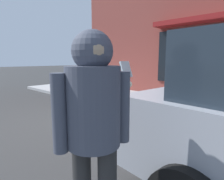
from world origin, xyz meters
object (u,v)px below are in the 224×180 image
object	(u,v)px
touring_motorcycle	(96,93)
sandwich_board_sign	(112,85)
parked_bicycle	(72,92)
pedestrian_walking	(93,118)

from	to	relation	value
touring_motorcycle	sandwich_board_sign	distance (m)	1.94
touring_motorcycle	sandwich_board_sign	world-z (taller)	touring_motorcycle
parked_bicycle	pedestrian_walking	xyz separation A→B (m)	(4.14, -2.71, 0.64)
pedestrian_walking	sandwich_board_sign	size ratio (longest dim) A/B	1.85
parked_bicycle	touring_motorcycle	bearing A→B (deg)	-15.40
touring_motorcycle	parked_bicycle	bearing A→B (deg)	164.60
pedestrian_walking	sandwich_board_sign	bearing A→B (deg)	131.44
pedestrian_walking	sandwich_board_sign	xyz separation A→B (m)	(-3.46, 3.92, -0.46)
pedestrian_walking	parked_bicycle	bearing A→B (deg)	146.83
touring_motorcycle	pedestrian_walking	size ratio (longest dim) A/B	1.36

